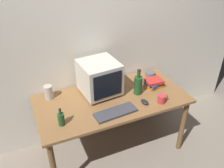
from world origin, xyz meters
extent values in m
plane|color=gray|center=(0.00, 0.00, 0.00)|extent=(6.00, 6.00, 0.00)
cube|color=silver|center=(0.00, 0.45, 1.25)|extent=(4.00, 0.08, 2.50)
cube|color=olive|center=(0.00, 0.00, 0.72)|extent=(1.59, 0.78, 0.03)
cylinder|color=brown|center=(0.74, -0.33, 0.35)|extent=(0.06, 0.06, 0.70)
cylinder|color=brown|center=(-0.74, 0.33, 0.35)|extent=(0.06, 0.06, 0.70)
cylinder|color=brown|center=(0.74, 0.33, 0.35)|extent=(0.06, 0.06, 0.70)
cube|color=beige|center=(-0.08, 0.15, 0.75)|extent=(0.30, 0.27, 0.03)
cube|color=beige|center=(-0.08, 0.15, 0.93)|extent=(0.41, 0.41, 0.34)
cube|color=black|center=(-0.06, -0.04, 0.93)|extent=(0.31, 0.04, 0.27)
cube|color=#3F3F47|center=(-0.07, -0.24, 0.75)|extent=(0.43, 0.18, 0.02)
ellipsoid|color=black|center=(0.27, -0.21, 0.75)|extent=(0.07, 0.11, 0.04)
cylinder|color=#1E4C23|center=(0.30, -0.02, 0.84)|extent=(0.09, 0.09, 0.20)
cylinder|color=#1E4C23|center=(0.30, -0.02, 0.97)|extent=(0.03, 0.03, 0.07)
sphere|color=#262626|center=(0.30, -0.02, 1.02)|extent=(0.04, 0.04, 0.04)
cylinder|color=#1E4C23|center=(-0.58, -0.19, 0.80)|extent=(0.06, 0.06, 0.12)
cylinder|color=#1E4C23|center=(-0.58, -0.19, 0.88)|extent=(0.02, 0.02, 0.04)
sphere|color=#262626|center=(-0.58, -0.19, 0.91)|extent=(0.03, 0.03, 0.03)
cube|color=orange|center=(0.54, 0.02, 0.75)|extent=(0.21, 0.14, 0.03)
cube|color=#28569E|center=(0.53, 0.04, 0.78)|extent=(0.21, 0.20, 0.03)
cube|color=red|center=(0.52, 0.02, 0.81)|extent=(0.19, 0.16, 0.03)
cylinder|color=#CC383D|center=(0.44, -0.27, 0.78)|extent=(0.08, 0.08, 0.09)
torus|color=#CC383D|center=(0.49, -0.27, 0.78)|extent=(0.06, 0.01, 0.06)
cylinder|color=#595B66|center=(0.62, 0.26, 0.76)|extent=(0.12, 0.12, 0.04)
cylinder|color=#B7B2A8|center=(-0.61, 0.27, 0.81)|extent=(0.09, 0.09, 0.15)
camera|label=1|loc=(-0.82, -1.88, 2.21)|focal=38.24mm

